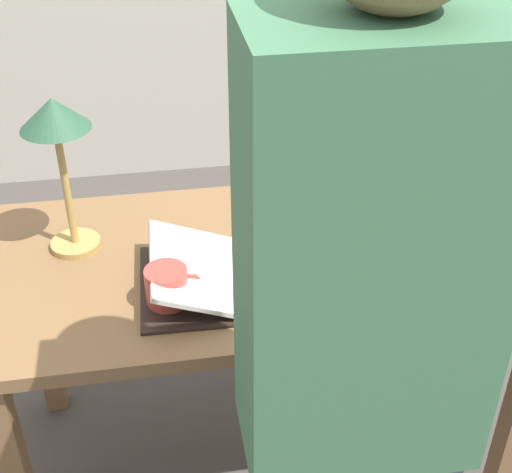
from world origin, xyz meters
TOP-DOWN VIEW (x-y plane):
  - ground_plane at (0.00, 0.00)m, footprint 12.00×12.00m
  - reading_desk at (0.00, 0.00)m, footprint 1.32×0.68m
  - open_book at (-0.03, -0.10)m, footprint 0.54×0.33m
  - book_stack_tall at (0.45, -0.04)m, footprint 0.24×0.31m
  - book_standing_upright at (0.30, -0.05)m, footprint 0.04×0.17m
  - reading_lamp at (-0.44, 0.11)m, footprint 0.16×0.16m
  - coffee_mug at (-0.23, -0.16)m, footprint 0.12×0.09m
  - person_reader at (0.05, -0.64)m, footprint 0.36×0.22m

SIDE VIEW (x-z plane):
  - ground_plane at x=0.00m, z-range 0.00..0.00m
  - reading_desk at x=0.00m, z-range 0.26..0.98m
  - open_book at x=-0.03m, z-range 0.71..0.80m
  - coffee_mug at x=-0.23m, z-range 0.73..0.82m
  - book_stack_tall at x=0.45m, z-range 0.73..0.90m
  - person_reader at x=0.05m, z-range -0.01..1.67m
  - book_standing_upright at x=0.30m, z-range 0.73..0.98m
  - reading_lamp at x=-0.44m, z-range 0.84..1.23m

